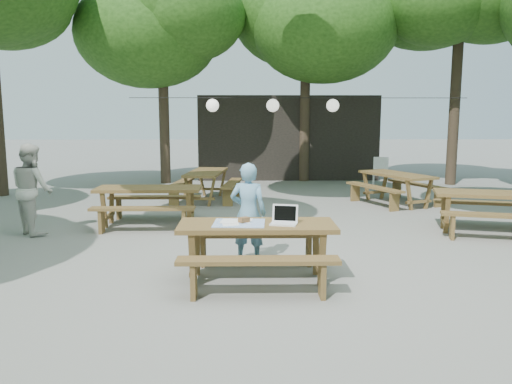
{
  "coord_description": "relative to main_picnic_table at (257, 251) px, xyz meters",
  "views": [
    {
      "loc": [
        -0.89,
        -7.42,
        2.09
      ],
      "look_at": [
        -0.76,
        -0.49,
        1.05
      ],
      "focal_mm": 35.0,
      "sensor_mm": 36.0,
      "label": 1
    }
  ],
  "objects": [
    {
      "name": "picnic_table_ne",
      "position": [
        4.31,
        2.56,
        0.0
      ],
      "size": [
        2.25,
        2.02,
        0.75
      ],
      "rotation": [
        0.0,
        0.0,
        -0.26
      ],
      "color": "brown",
      "rests_on": "ground"
    },
    {
      "name": "laptop",
      "position": [
        0.35,
        -0.03,
        0.42
      ],
      "size": [
        0.38,
        0.33,
        0.24
      ],
      "rotation": [
        0.0,
        0.0,
        -0.23
      ],
      "color": "white",
      "rests_on": "main_picnic_table"
    },
    {
      "name": "picnic_table_far_e",
      "position": [
        3.48,
        5.65,
        0.0
      ],
      "size": [
        2.19,
        2.36,
        0.75
      ],
      "rotation": [
        0.0,
        0.0,
        1.97
      ],
      "color": "brown",
      "rests_on": "ground"
    },
    {
      "name": "picnic_table_nw",
      "position": [
        -2.03,
        3.35,
        0.0
      ],
      "size": [
        2.01,
        1.6,
        0.75
      ],
      "rotation": [
        0.0,
        0.0,
        0.01
      ],
      "color": "brown",
      "rests_on": "ground"
    },
    {
      "name": "picnic_table_far_w",
      "position": [
        -1.15,
        6.23,
        0.0
      ],
      "size": [
        1.78,
        2.08,
        0.75
      ],
      "rotation": [
        0.0,
        0.0,
        1.46
      ],
      "color": "brown",
      "rests_on": "ground"
    },
    {
      "name": "main_picnic_table",
      "position": [
        0.0,
        0.0,
        0.0
      ],
      "size": [
        2.0,
        1.58,
        0.75
      ],
      "color": "brown",
      "rests_on": "ground"
    },
    {
      "name": "woman",
      "position": [
        -0.11,
        0.83,
        0.34
      ],
      "size": [
        0.59,
        0.45,
        1.45
      ],
      "primitive_type": "imported",
      "rotation": [
        0.0,
        0.0,
        2.94
      ],
      "color": "#6DA4C8",
      "rests_on": "ground"
    },
    {
      "name": "plastic_chair",
      "position": [
        3.87,
        8.54,
        -0.13
      ],
      "size": [
        0.55,
        0.55,
        0.9
      ],
      "rotation": [
        0.0,
        0.0,
        -0.3
      ],
      "color": "silver",
      "rests_on": "ground"
    },
    {
      "name": "tabletop_clutter",
      "position": [
        -0.22,
        0.01,
        0.37
      ],
      "size": [
        0.68,
        0.59,
        0.08
      ],
      "color": "#3972C4",
      "rests_on": "main_picnic_table"
    },
    {
      "name": "pavilion",
      "position": [
        1.26,
        11.69,
        1.01
      ],
      "size": [
        6.0,
        3.0,
        2.8
      ],
      "primitive_type": "cube",
      "color": "black",
      "rests_on": "ground"
    },
    {
      "name": "ground",
      "position": [
        0.76,
        1.19,
        -0.39
      ],
      "size": [
        80.0,
        80.0,
        0.0
      ],
      "primitive_type": "plane",
      "color": "slate",
      "rests_on": "ground"
    },
    {
      "name": "paper_lanterns",
      "position": [
        0.58,
        7.19,
        2.02
      ],
      "size": [
        9.0,
        0.34,
        0.38
      ],
      "color": "black",
      "rests_on": "ground"
    },
    {
      "name": "second_person",
      "position": [
        -3.99,
        2.68,
        0.43
      ],
      "size": [
        1.0,
        1.0,
        1.64
      ],
      "primitive_type": "imported",
      "rotation": [
        0.0,
        0.0,
        2.35
      ],
      "color": "beige",
      "rests_on": "ground"
    }
  ]
}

